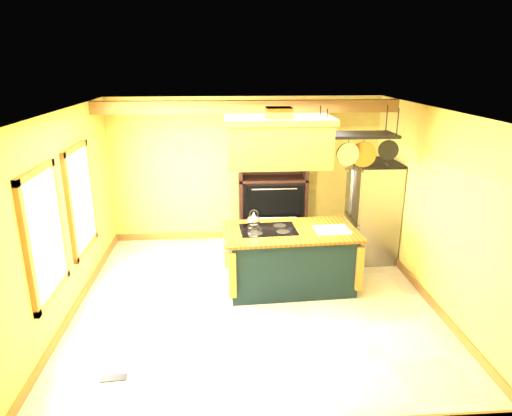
{
  "coord_description": "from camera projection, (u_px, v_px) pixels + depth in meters",
  "views": [
    {
      "loc": [
        -0.39,
        -5.84,
        3.3
      ],
      "look_at": [
        0.04,
        0.3,
        1.31
      ],
      "focal_mm": 32.0,
      "sensor_mm": 36.0,
      "label": 1
    }
  ],
  "objects": [
    {
      "name": "floor",
      "position": [
        254.0,
        300.0,
        6.59
      ],
      "size": [
        5.0,
        5.0,
        0.0
      ],
      "primitive_type": "plane",
      "color": "beige",
      "rests_on": "ground"
    },
    {
      "name": "ceiling",
      "position": [
        254.0,
        111.0,
        5.76
      ],
      "size": [
        5.0,
        5.0,
        0.0
      ],
      "primitive_type": "plane",
      "rotation": [
        3.14,
        0.0,
        0.0
      ],
      "color": "white",
      "rests_on": "wall_back"
    },
    {
      "name": "wall_back",
      "position": [
        245.0,
        170.0,
        8.55
      ],
      "size": [
        5.0,
        0.02,
        2.7
      ],
      "primitive_type": "cube",
      "color": "gold",
      "rests_on": "floor"
    },
    {
      "name": "wall_front",
      "position": [
        274.0,
        306.0,
        3.8
      ],
      "size": [
        5.0,
        0.02,
        2.7
      ],
      "primitive_type": "cube",
      "color": "gold",
      "rests_on": "floor"
    },
    {
      "name": "wall_left",
      "position": [
        65.0,
        216.0,
        6.01
      ],
      "size": [
        0.02,
        5.0,
        2.7
      ],
      "primitive_type": "cube",
      "color": "gold",
      "rests_on": "floor"
    },
    {
      "name": "wall_right",
      "position": [
        433.0,
        208.0,
        6.34
      ],
      "size": [
        0.02,
        5.0,
        2.7
      ],
      "primitive_type": "cube",
      "color": "gold",
      "rests_on": "floor"
    },
    {
      "name": "ceiling_beam",
      "position": [
        247.0,
        107.0,
        7.4
      ],
      "size": [
        5.0,
        0.15,
        0.2
      ],
      "primitive_type": "cube",
      "color": "brown",
      "rests_on": "ceiling"
    },
    {
      "name": "window_near",
      "position": [
        45.0,
        235.0,
        5.23
      ],
      "size": [
        0.06,
        1.06,
        1.56
      ],
      "color": "brown",
      "rests_on": "wall_left"
    },
    {
      "name": "window_far",
      "position": [
        81.0,
        199.0,
        6.56
      ],
      "size": [
        0.06,
        1.06,
        1.56
      ],
      "color": "brown",
      "rests_on": "wall_left"
    },
    {
      "name": "kitchen_island",
      "position": [
        290.0,
        258.0,
        6.86
      ],
      "size": [
        2.03,
        1.2,
        1.11
      ],
      "rotation": [
        0.0,
        0.0,
        0.06
      ],
      "color": "black",
      "rests_on": "floor"
    },
    {
      "name": "range_hood",
      "position": [
        278.0,
        140.0,
        6.3
      ],
      "size": [
        1.49,
        0.84,
        0.8
      ],
      "color": "#CA8732",
      "rests_on": "ceiling"
    },
    {
      "name": "pot_rack",
      "position": [
        357.0,
        141.0,
        6.39
      ],
      "size": [
        1.14,
        0.54,
        0.87
      ],
      "color": "black",
      "rests_on": "ceiling"
    },
    {
      "name": "refrigerator",
      "position": [
        372.0,
        213.0,
        7.82
      ],
      "size": [
        0.73,
        0.85,
        1.67
      ],
      "color": "gray",
      "rests_on": "floor"
    },
    {
      "name": "hutch",
      "position": [
        272.0,
        198.0,
        8.5
      ],
      "size": [
        1.25,
        0.57,
        2.21
      ],
      "color": "black",
      "rests_on": "floor"
    },
    {
      "name": "floor_register",
      "position": [
        114.0,
        378.0,
        4.97
      ],
      "size": [
        0.29,
        0.14,
        0.01
      ],
      "primitive_type": "cube",
      "rotation": [
        0.0,
        0.0,
        0.06
      ],
      "color": "black",
      "rests_on": "floor"
    }
  ]
}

